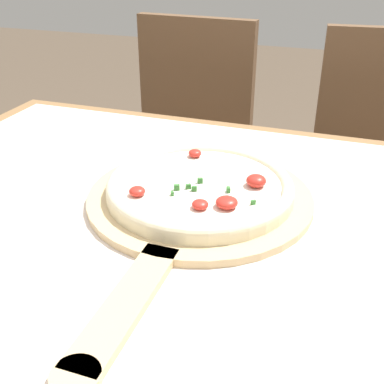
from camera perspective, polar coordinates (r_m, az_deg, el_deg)
dining_table at (r=0.74m, az=-2.19°, el=-13.34°), size 1.15×0.98×0.75m
towel_cloth at (r=0.67m, az=-2.37°, el=-6.04°), size 1.07×0.90×0.00m
pizza_peel at (r=0.74m, az=0.12°, el=-1.48°), size 0.35×0.57×0.01m
pizza at (r=0.75m, az=0.78°, el=0.68°), size 0.29×0.29×0.04m
chair_left at (r=1.55m, az=-0.86°, el=5.63°), size 0.42×0.42×0.90m
chair_right at (r=1.47m, az=21.23°, el=2.33°), size 0.44×0.44×0.90m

